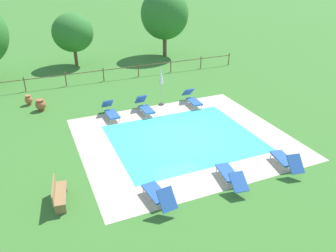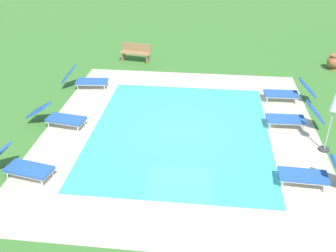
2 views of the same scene
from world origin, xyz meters
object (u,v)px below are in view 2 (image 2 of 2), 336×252
sun_lounger_north_mid (58,117)px  terracotta_urn_near_fence (334,62)px  sun_lounger_north_near_steps (314,174)px  sun_lounger_south_near_corner (289,92)px  patio_umbrella_closed_row_west (336,101)px  wooden_bench_lawn_side (136,52)px  sun_lounger_south_mid (85,80)px  sun_lounger_north_end (20,165)px  sun_lounger_north_far (294,117)px

sun_lounger_north_mid → terracotta_urn_near_fence: (-6.54, 10.86, 0.02)m
sun_lounger_north_near_steps → sun_lounger_south_near_corner: 5.24m
sun_lounger_south_near_corner → patio_umbrella_closed_row_west: patio_umbrella_closed_row_west is taller
wooden_bench_lawn_side → sun_lounger_south_mid: bearing=-23.6°
terracotta_urn_near_fence → sun_lounger_south_near_corner: bearing=-35.9°
sun_lounger_south_near_corner → patio_umbrella_closed_row_west: size_ratio=0.79×
sun_lounger_north_end → sun_lounger_south_mid: size_ratio=1.04×
sun_lounger_north_near_steps → patio_umbrella_closed_row_west: size_ratio=0.80×
sun_lounger_south_mid → sun_lounger_south_near_corner: bearing=87.8°
sun_lounger_north_end → patio_umbrella_closed_row_west: size_ratio=0.81×
sun_lounger_north_mid → sun_lounger_north_end: size_ratio=1.05×
sun_lounger_north_far → terracotta_urn_near_fence: bearing=153.8°
sun_lounger_north_mid → wooden_bench_lawn_side: wooden_bench_lawn_side is taller
sun_lounger_north_end → wooden_bench_lawn_side: sun_lounger_north_end is taller
sun_lounger_south_mid → terracotta_urn_near_fence: size_ratio=2.71×
sun_lounger_north_near_steps → wooden_bench_lawn_side: 11.13m
sun_lounger_north_end → patio_umbrella_closed_row_west: 9.20m
sun_lounger_north_near_steps → sun_lounger_south_mid: sun_lounger_south_mid is taller
sun_lounger_north_near_steps → sun_lounger_south_mid: bearing=-124.6°
sun_lounger_north_mid → wooden_bench_lawn_side: bearing=167.5°
patio_umbrella_closed_row_west → sun_lounger_north_far: bearing=-151.8°
sun_lounger_north_far → patio_umbrella_closed_row_west: size_ratio=0.77×
sun_lounger_north_far → terracotta_urn_near_fence: (-5.72, 2.81, -0.01)m
sun_lounger_north_far → sun_lounger_north_end: size_ratio=0.95×
patio_umbrella_closed_row_west → terracotta_urn_near_fence: bearing=163.6°
sun_lounger_north_mid → sun_lounger_south_near_corner: size_ratio=1.08×
sun_lounger_north_mid → sun_lounger_south_mid: size_ratio=1.09×
sun_lounger_south_near_corner → wooden_bench_lawn_side: size_ratio=1.25×
sun_lounger_north_far → sun_lounger_south_near_corner: (-2.05, 0.15, -0.01)m
sun_lounger_north_near_steps → wooden_bench_lawn_side: size_ratio=1.27×
wooden_bench_lawn_side → sun_lounger_south_near_corner: bearing=60.8°
sun_lounger_north_mid → sun_lounger_south_mid: bearing=-179.5°
wooden_bench_lawn_side → terracotta_urn_near_fence: wooden_bench_lawn_side is taller
sun_lounger_north_end → patio_umbrella_closed_row_west: bearing=104.7°
patio_umbrella_closed_row_west → terracotta_urn_near_fence: (-7.08, 2.08, -1.35)m
patio_umbrella_closed_row_west → terracotta_urn_near_fence: 7.51m
terracotta_urn_near_fence → sun_lounger_north_far: bearing=-26.2°
sun_lounger_north_far → terracotta_urn_near_fence: 6.37m
sun_lounger_north_far → sun_lounger_north_end: bearing=-65.5°
sun_lounger_north_mid → terracotta_urn_near_fence: 12.68m
sun_lounger_north_mid → terracotta_urn_near_fence: sun_lounger_north_mid is taller
sun_lounger_south_near_corner → sun_lounger_south_mid: sun_lounger_south_mid is taller
sun_lounger_north_mid → patio_umbrella_closed_row_west: bearing=86.4°
sun_lounger_north_end → sun_lounger_south_near_corner: bearing=124.8°
sun_lounger_north_mid → terracotta_urn_near_fence: bearing=121.0°
sun_lounger_north_near_steps → sun_lounger_north_mid: 8.37m
terracotta_urn_near_fence → sun_lounger_south_mid: bearing=-72.9°
sun_lounger_north_near_steps → patio_umbrella_closed_row_west: patio_umbrella_closed_row_west is taller
sun_lounger_north_near_steps → terracotta_urn_near_fence: (-8.90, 2.83, 0.00)m
sun_lounger_north_far → wooden_bench_lawn_side: bearing=-131.4°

